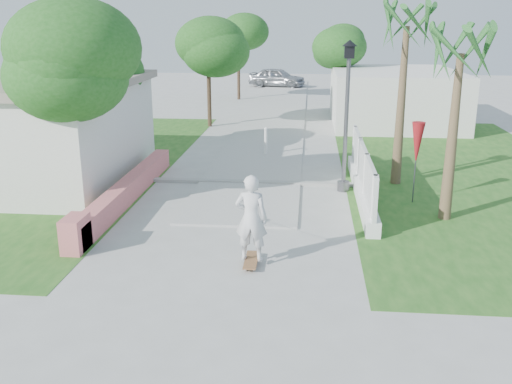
# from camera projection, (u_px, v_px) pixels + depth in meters

# --- Properties ---
(ground) EXTENTS (90.00, 90.00, 0.00)m
(ground) POSITION_uv_depth(u_px,v_px,m) (221.00, 260.00, 12.30)
(ground) COLOR #B7B7B2
(ground) RESTS_ON ground
(path_strip) EXTENTS (3.20, 36.00, 0.06)m
(path_strip) POSITION_uv_depth(u_px,v_px,m) (276.00, 114.00, 31.36)
(path_strip) COLOR #B7B7B2
(path_strip) RESTS_ON ground
(curb) EXTENTS (6.50, 0.25, 0.10)m
(curb) POSITION_uv_depth(u_px,v_px,m) (250.00, 182.00, 18.01)
(curb) COLOR #999993
(curb) RESTS_ON ground
(grass_left) EXTENTS (8.00, 20.00, 0.01)m
(grass_left) POSITION_uv_depth(u_px,v_px,m) (63.00, 164.00, 20.55)
(grass_left) COLOR #23591C
(grass_left) RESTS_ON ground
(grass_right) EXTENTS (8.00, 20.00, 0.01)m
(grass_right) POSITION_uv_depth(u_px,v_px,m) (461.00, 173.00, 19.31)
(grass_right) COLOR #23591C
(grass_right) RESTS_ON ground
(pink_wall) EXTENTS (0.45, 8.20, 0.80)m
(pink_wall) POSITION_uv_depth(u_px,v_px,m) (123.00, 194.00, 15.90)
(pink_wall) COLOR #E27573
(pink_wall) RESTS_ON ground
(house_left) EXTENTS (8.40, 7.40, 3.23)m
(house_left) POSITION_uv_depth(u_px,v_px,m) (2.00, 128.00, 18.26)
(house_left) COLOR silver
(house_left) RESTS_ON ground
(lattice_fence) EXTENTS (0.35, 7.00, 1.50)m
(lattice_fence) POSITION_uv_depth(u_px,v_px,m) (362.00, 178.00, 16.61)
(lattice_fence) COLOR white
(lattice_fence) RESTS_ON ground
(building_right) EXTENTS (6.00, 8.00, 2.60)m
(building_right) POSITION_uv_depth(u_px,v_px,m) (393.00, 96.00, 28.55)
(building_right) COLOR silver
(building_right) RESTS_ON ground
(street_lamp) EXTENTS (0.44, 0.44, 4.44)m
(street_lamp) POSITION_uv_depth(u_px,v_px,m) (347.00, 111.00, 16.59)
(street_lamp) COLOR #59595E
(street_lamp) RESTS_ON ground
(bollard) EXTENTS (0.14, 0.14, 1.09)m
(bollard) POSITION_uv_depth(u_px,v_px,m) (266.00, 140.00, 21.65)
(bollard) COLOR white
(bollard) RESTS_ON ground
(patio_umbrella) EXTENTS (0.36, 0.36, 2.30)m
(patio_umbrella) POSITION_uv_depth(u_px,v_px,m) (417.00, 144.00, 15.68)
(patio_umbrella) COLOR #59595E
(patio_umbrella) RESTS_ON ground
(tree_left_near) EXTENTS (3.60, 3.60, 5.28)m
(tree_left_near) POSITION_uv_depth(u_px,v_px,m) (61.00, 67.00, 14.44)
(tree_left_near) COLOR #4C3826
(tree_left_near) RESTS_ON ground
(tree_left_mid) EXTENTS (3.20, 3.20, 4.85)m
(tree_left_mid) POSITION_uv_depth(u_px,v_px,m) (101.00, 64.00, 19.87)
(tree_left_mid) COLOR #4C3826
(tree_left_mid) RESTS_ON ground
(tree_path_left) EXTENTS (3.40, 3.40, 5.23)m
(tree_path_left) POSITION_uv_depth(u_px,v_px,m) (208.00, 46.00, 26.70)
(tree_path_left) COLOR #4C3826
(tree_path_left) RESTS_ON ground
(tree_path_right) EXTENTS (3.00, 3.00, 4.79)m
(tree_path_right) POSITION_uv_depth(u_px,v_px,m) (338.00, 49.00, 30.06)
(tree_path_right) COLOR #4C3826
(tree_path_right) RESTS_ON ground
(tree_path_far) EXTENTS (3.20, 3.20, 5.17)m
(tree_path_far) POSITION_uv_depth(u_px,v_px,m) (239.00, 39.00, 36.22)
(tree_path_far) COLOR #4C3826
(tree_path_far) RESTS_ON ground
(palm_far) EXTENTS (1.80, 1.80, 5.30)m
(palm_far) POSITION_uv_depth(u_px,v_px,m) (406.00, 37.00, 16.80)
(palm_far) COLOR brown
(palm_far) RESTS_ON ground
(palm_near) EXTENTS (1.80, 1.80, 4.70)m
(palm_near) POSITION_uv_depth(u_px,v_px,m) (460.00, 64.00, 13.73)
(palm_near) COLOR brown
(palm_near) RESTS_ON ground
(skateboarder) EXTENTS (0.70, 2.86, 1.96)m
(skateboarder) POSITION_uv_depth(u_px,v_px,m) (251.00, 218.00, 11.83)
(skateboarder) COLOR brown
(skateboarder) RESTS_ON ground
(dog) EXTENTS (0.35, 0.52, 0.37)m
(dog) POSITION_uv_depth(u_px,v_px,m) (250.00, 220.00, 14.14)
(dog) COLOR white
(dog) RESTS_ON ground
(parked_car) EXTENTS (4.63, 2.84, 1.47)m
(parked_car) POSITION_uv_depth(u_px,v_px,m) (277.00, 77.00, 44.00)
(parked_car) COLOR #ACAEB4
(parked_car) RESTS_ON ground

